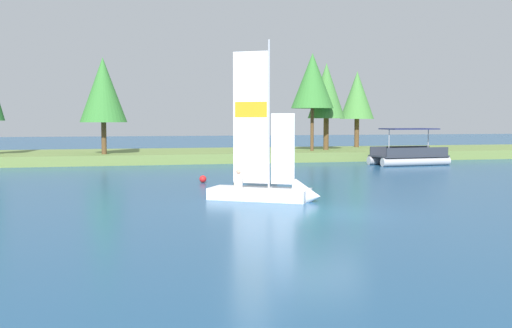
{
  "coord_description": "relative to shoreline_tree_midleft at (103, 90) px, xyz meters",
  "views": [
    {
      "loc": [
        -7.55,
        -20.29,
        3.3
      ],
      "look_at": [
        -0.73,
        7.72,
        1.2
      ],
      "focal_mm": 43.63,
      "sensor_mm": 36.0,
      "label": 1
    }
  ],
  "objects": [
    {
      "name": "shoreline_tree_midright",
      "position": [
        17.94,
        2.25,
        0.2
      ],
      "size": [
        3.08,
        3.08,
        7.16
      ],
      "color": "brown",
      "rests_on": "shore_bank"
    },
    {
      "name": "pontoon_boat",
      "position": [
        21.2,
        -5.96,
        -4.7
      ],
      "size": [
        5.52,
        2.95,
        2.62
      ],
      "rotation": [
        0.0,
        0.0,
        0.08
      ],
      "color": "#B2B2B7",
      "rests_on": "ground"
    },
    {
      "name": "channel_buoy",
      "position": [
        4.97,
        -14.74,
        -5.19
      ],
      "size": [
        0.37,
        0.37,
        0.37
      ],
      "primitive_type": "sphere",
      "color": "red",
      "rests_on": "ground"
    },
    {
      "name": "shoreline_tree_centre",
      "position": [
        16.23,
        0.83,
        0.94
      ],
      "size": [
        3.42,
        3.42,
        7.79
      ],
      "color": "brown",
      "rests_on": "shore_bank"
    },
    {
      "name": "shoreline_tree_right",
      "position": [
        22.37,
        6.28,
        0.04
      ],
      "size": [
        3.07,
        3.07,
        6.87
      ],
      "color": "brown",
      "rests_on": "shore_bank"
    },
    {
      "name": "shoreline_tree_midleft",
      "position": [
        0.0,
        0.0,
        0.0
      ],
      "size": [
        3.37,
        3.37,
        7.0
      ],
      "color": "brown",
      "rests_on": "shore_bank"
    },
    {
      "name": "shore_bank",
      "position": [
        7.61,
        3.17,
        -5.01
      ],
      "size": [
        80.0,
        10.13,
        0.73
      ],
      "primitive_type": "cube",
      "color": "olive",
      "rests_on": "ground"
    },
    {
      "name": "sailboat",
      "position": [
        6.74,
        -22.44,
        -4.9
      ],
      "size": [
        4.63,
        3.6,
        6.89
      ],
      "rotation": [
        0.0,
        0.0,
        -0.56
      ],
      "color": "white",
      "rests_on": "ground"
    },
    {
      "name": "ground_plane",
      "position": [
        7.61,
        -26.25,
        -5.37
      ],
      "size": [
        200.0,
        200.0,
        0.0
      ],
      "primitive_type": "plane",
      "color": "navy"
    },
    {
      "name": "wooden_dock",
      "position": [
        21.62,
        -3.99,
        -5.18
      ],
      "size": [
        1.84,
        5.18,
        0.38
      ],
      "primitive_type": "cube",
      "color": "brown",
      "rests_on": "ground"
    }
  ]
}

